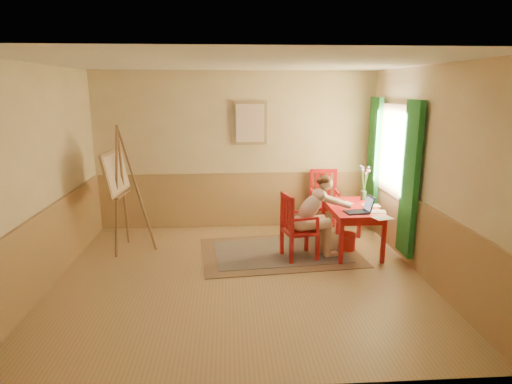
{
  "coord_description": "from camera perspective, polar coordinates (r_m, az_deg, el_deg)",
  "views": [
    {
      "loc": [
        -0.14,
        -5.45,
        2.5
      ],
      "look_at": [
        0.25,
        0.55,
        1.05
      ],
      "focal_mm": 30.28,
      "sensor_mm": 36.0,
      "label": 1
    }
  ],
  "objects": [
    {
      "name": "room",
      "position": [
        5.56,
        -2.21,
        2.14
      ],
      "size": [
        5.04,
        4.54,
        2.84
      ],
      "color": "#A68253",
      "rests_on": "ground"
    },
    {
      "name": "wainscot",
      "position": [
        6.56,
        -2.32,
        -4.2
      ],
      "size": [
        5.0,
        4.5,
        1.0
      ],
      "color": "tan",
      "rests_on": "room"
    },
    {
      "name": "window",
      "position": [
        7.12,
        17.42,
        3.61
      ],
      "size": [
        0.12,
        2.01,
        2.2
      ],
      "color": "white",
      "rests_on": "room"
    },
    {
      "name": "wall_portrait",
      "position": [
        7.69,
        -0.8,
        9.09
      ],
      "size": [
        0.6,
        0.05,
        0.76
      ],
      "color": "#9B7B4E",
      "rests_on": "room"
    },
    {
      "name": "rug",
      "position": [
        6.81,
        3.16,
        -7.92
      ],
      "size": [
        2.54,
        1.82,
        0.02
      ],
      "color": "#8C7251",
      "rests_on": "room"
    },
    {
      "name": "table",
      "position": [
        6.87,
        12.56,
        -2.56
      ],
      "size": [
        0.75,
        1.21,
        0.72
      ],
      "color": "red",
      "rests_on": "room"
    },
    {
      "name": "chair_left",
      "position": [
        6.44,
        5.37,
        -4.59
      ],
      "size": [
        0.55,
        0.54,
        1.0
      ],
      "color": "red",
      "rests_on": "room"
    },
    {
      "name": "chair_back",
      "position": [
        7.8,
        8.98,
        -1.14
      ],
      "size": [
        0.51,
        0.53,
        1.08
      ],
      "color": "red",
      "rests_on": "room"
    },
    {
      "name": "figure",
      "position": [
        6.48,
        7.77,
        -2.76
      ],
      "size": [
        0.97,
        0.53,
        1.26
      ],
      "color": "beige",
      "rests_on": "room"
    },
    {
      "name": "laptop",
      "position": [
        6.52,
        13.65,
        -2.22
      ],
      "size": [
        0.43,
        0.29,
        0.24
      ],
      "color": "#1E2338",
      "rests_on": "table"
    },
    {
      "name": "papers",
      "position": [
        6.72,
        14.59,
        -2.23
      ],
      "size": [
        0.68,
        1.09,
        0.0
      ],
      "color": "white",
      "rests_on": "table"
    },
    {
      "name": "vase",
      "position": [
        7.23,
        14.07,
        1.01
      ],
      "size": [
        0.22,
        0.28,
        0.57
      ],
      "color": "#3F724C",
      "rests_on": "table"
    },
    {
      "name": "wastebasket",
      "position": [
        7.0,
        11.91,
        -6.45
      ],
      "size": [
        0.34,
        0.34,
        0.28
      ],
      "primitive_type": "cylinder",
      "rotation": [
        0.0,
        0.0,
        0.39
      ],
      "color": "red",
      "rests_on": "room"
    },
    {
      "name": "easel",
      "position": [
        6.93,
        -17.73,
        1.85
      ],
      "size": [
        0.69,
        0.88,
        1.98
      ],
      "color": "brown",
      "rests_on": "room"
    }
  ]
}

